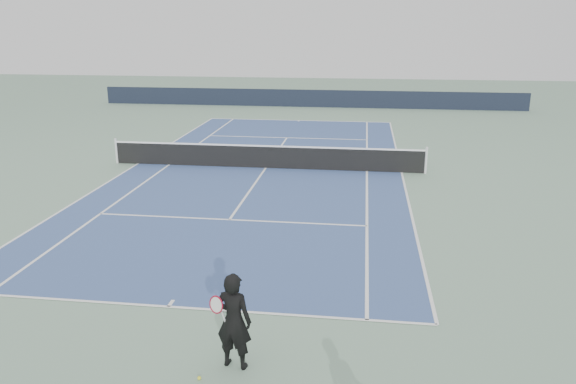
# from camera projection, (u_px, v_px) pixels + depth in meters

# --- Properties ---
(ground) EXTENTS (80.00, 80.00, 0.00)m
(ground) POSITION_uv_depth(u_px,v_px,m) (266.00, 168.00, 23.00)
(ground) COLOR gray
(court_surface) EXTENTS (10.97, 23.77, 0.01)m
(court_surface) POSITION_uv_depth(u_px,v_px,m) (266.00, 168.00, 23.00)
(court_surface) COLOR #374F84
(court_surface) RESTS_ON ground
(tennis_net) EXTENTS (12.90, 0.10, 1.07)m
(tennis_net) POSITION_uv_depth(u_px,v_px,m) (266.00, 156.00, 22.86)
(tennis_net) COLOR silver
(tennis_net) RESTS_ON ground
(windscreen_far) EXTENTS (30.00, 0.25, 1.20)m
(windscreen_far) POSITION_uv_depth(u_px,v_px,m) (309.00, 98.00, 39.80)
(windscreen_far) COLOR black
(windscreen_far) RESTS_ON ground
(tennis_player) EXTENTS (0.82, 0.58, 1.74)m
(tennis_player) POSITION_uv_depth(u_px,v_px,m) (234.00, 321.00, 9.48)
(tennis_player) COLOR black
(tennis_player) RESTS_ON ground
(tennis_ball) EXTENTS (0.06, 0.06, 0.06)m
(tennis_ball) POSITION_uv_depth(u_px,v_px,m) (199.00, 378.00, 9.33)
(tennis_ball) COLOR yellow
(tennis_ball) RESTS_ON ground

